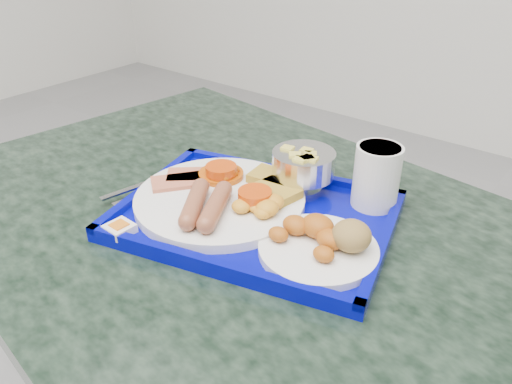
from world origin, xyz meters
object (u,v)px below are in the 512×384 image
bread_plate (323,242)px  fruit_bowl (303,165)px  juice_cup (377,174)px  table (240,301)px  main_plate (225,196)px  tray (256,217)px

bread_plate → fruit_bowl: bearing=133.0°
fruit_bowl → juice_cup: juice_cup is taller
juice_cup → bread_plate: bearing=-88.5°
juice_cup → table: bearing=-137.5°
main_plate → bread_plate: bearing=-3.8°
main_plate → juice_cup: 0.25m
table → tray: bearing=12.9°
tray → fruit_bowl: bearing=82.6°
main_plate → juice_cup: (0.19, 0.15, 0.04)m
bread_plate → juice_cup: size_ratio=1.64×
fruit_bowl → tray: bearing=-97.4°
main_plate → bread_plate: (0.19, -0.01, 0.00)m
main_plate → fruit_bowl: (0.07, 0.12, 0.03)m
fruit_bowl → juice_cup: bearing=15.5°
bread_plate → tray: bearing=171.5°
main_plate → juice_cup: juice_cup is taller
tray → fruit_bowl: fruit_bowl is taller
fruit_bowl → juice_cup: (0.12, 0.03, 0.01)m
main_plate → bread_plate: 0.20m
table → bread_plate: bearing=-4.5°
table → juice_cup: bearing=42.5°
main_plate → fruit_bowl: size_ratio=2.62×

